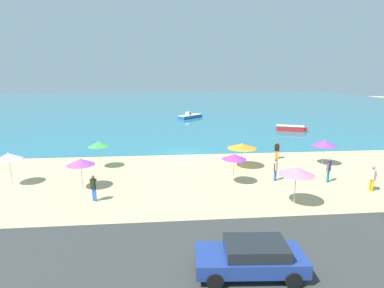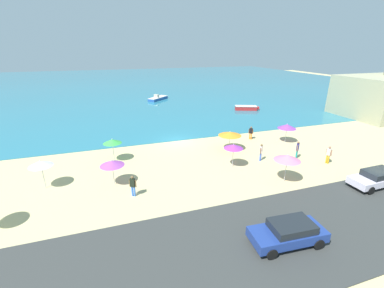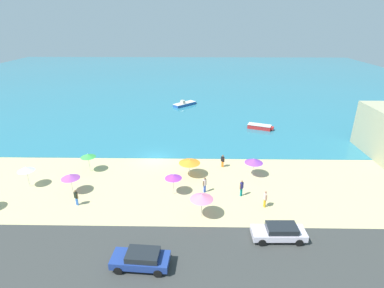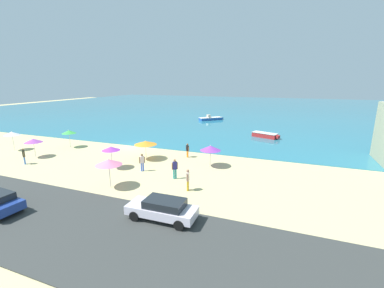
{
  "view_description": "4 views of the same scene",
  "coord_description": "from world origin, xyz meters",
  "px_view_note": "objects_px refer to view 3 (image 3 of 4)",
  "views": [
    {
      "loc": [
        -1.84,
        -28.83,
        7.74
      ],
      "look_at": [
        0.39,
        -4.5,
        2.13
      ],
      "focal_mm": 28.0,
      "sensor_mm": 36.0,
      "label": 1
    },
    {
      "loc": [
        -7.47,
        -28.1,
        10.6
      ],
      "look_at": [
        0.61,
        -3.8,
        0.89
      ],
      "focal_mm": 24.0,
      "sensor_mm": 36.0,
      "label": 2
    },
    {
      "loc": [
        5.47,
        -35.56,
        17.15
      ],
      "look_at": [
        4.8,
        2.19,
        1.2
      ],
      "focal_mm": 28.0,
      "sensor_mm": 36.0,
      "label": 3
    },
    {
      "loc": [
        19.33,
        -28.4,
        8.56
      ],
      "look_at": [
        8.73,
        -0.94,
        1.27
      ],
      "focal_mm": 24.0,
      "sensor_mm": 36.0,
      "label": 4
    }
  ],
  "objects_px": {
    "beach_umbrella_3": "(173,177)",
    "bather_3": "(242,187)",
    "beach_umbrella_0": "(254,161)",
    "bather_1": "(205,184)",
    "beach_umbrella_4": "(202,197)",
    "skiff_offshore": "(185,104)",
    "beach_umbrella_7": "(190,161)",
    "bather_2": "(223,160)",
    "bather_0": "(76,197)",
    "beach_umbrella_6": "(88,156)",
    "beach_umbrella_1": "(26,169)",
    "parked_car_1": "(141,259)",
    "bather_4": "(265,198)",
    "skiff_nearshore": "(260,127)",
    "beach_umbrella_2": "(70,176)",
    "parked_car_0": "(279,232)"
  },
  "relations": [
    {
      "from": "beach_umbrella_4",
      "to": "beach_umbrella_6",
      "type": "xyz_separation_m",
      "value": [
        -13.4,
        8.81,
        -0.1
      ]
    },
    {
      "from": "beach_umbrella_1",
      "to": "bather_3",
      "type": "xyz_separation_m",
      "value": [
        23.05,
        -1.52,
        -1.11
      ]
    },
    {
      "from": "bather_1",
      "to": "skiff_offshore",
      "type": "height_order",
      "value": "bather_1"
    },
    {
      "from": "beach_umbrella_0",
      "to": "bather_2",
      "type": "height_order",
      "value": "beach_umbrella_0"
    },
    {
      "from": "beach_umbrella_4",
      "to": "beach_umbrella_6",
      "type": "distance_m",
      "value": 16.03
    },
    {
      "from": "beach_umbrella_0",
      "to": "bather_1",
      "type": "height_order",
      "value": "beach_umbrella_0"
    },
    {
      "from": "beach_umbrella_4",
      "to": "bather_1",
      "type": "relative_size",
      "value": 1.41
    },
    {
      "from": "beach_umbrella_2",
      "to": "beach_umbrella_7",
      "type": "bearing_deg",
      "value": 17.52
    },
    {
      "from": "beach_umbrella_0",
      "to": "parked_car_1",
      "type": "bearing_deg",
      "value": -126.82
    },
    {
      "from": "beach_umbrella_4",
      "to": "bather_1",
      "type": "xyz_separation_m",
      "value": [
        0.39,
        4.3,
        -1.18
      ]
    },
    {
      "from": "beach_umbrella_7",
      "to": "parked_car_1",
      "type": "relative_size",
      "value": 0.57
    },
    {
      "from": "beach_umbrella_6",
      "to": "beach_umbrella_1",
      "type": "bearing_deg",
      "value": -146.25
    },
    {
      "from": "bather_0",
      "to": "bather_3",
      "type": "xyz_separation_m",
      "value": [
        16.47,
        1.95,
        0.07
      ]
    },
    {
      "from": "beach_umbrella_0",
      "to": "beach_umbrella_3",
      "type": "distance_m",
      "value": 9.88
    },
    {
      "from": "beach_umbrella_0",
      "to": "beach_umbrella_7",
      "type": "height_order",
      "value": "beach_umbrella_0"
    },
    {
      "from": "beach_umbrella_6",
      "to": "bather_0",
      "type": "bearing_deg",
      "value": -81.27
    },
    {
      "from": "beach_umbrella_1",
      "to": "parked_car_1",
      "type": "bearing_deg",
      "value": -38.38
    },
    {
      "from": "beach_umbrella_4",
      "to": "bather_4",
      "type": "xyz_separation_m",
      "value": [
        6.21,
        1.69,
        -1.17
      ]
    },
    {
      "from": "beach_umbrella_3",
      "to": "bather_2",
      "type": "distance_m",
      "value": 8.48
    },
    {
      "from": "beach_umbrella_1",
      "to": "skiff_offshore",
      "type": "distance_m",
      "value": 36.7
    },
    {
      "from": "bather_3",
      "to": "bather_4",
      "type": "xyz_separation_m",
      "value": [
        2.03,
        -1.94,
        -0.04
      ]
    },
    {
      "from": "beach_umbrella_3",
      "to": "bather_2",
      "type": "xyz_separation_m",
      "value": [
        5.6,
        6.26,
        -1.14
      ]
    },
    {
      "from": "beach_umbrella_6",
      "to": "beach_umbrella_7",
      "type": "distance_m",
      "value": 12.13
    },
    {
      "from": "beach_umbrella_4",
      "to": "skiff_offshore",
      "type": "height_order",
      "value": "beach_umbrella_4"
    },
    {
      "from": "beach_umbrella_1",
      "to": "skiff_offshore",
      "type": "xyz_separation_m",
      "value": [
        15.78,
        33.1,
        -1.75
      ]
    },
    {
      "from": "beach_umbrella_4",
      "to": "bather_3",
      "type": "xyz_separation_m",
      "value": [
        4.17,
        3.63,
        -1.14
      ]
    },
    {
      "from": "bather_3",
      "to": "bather_4",
      "type": "distance_m",
      "value": 2.81
    },
    {
      "from": "beach_umbrella_2",
      "to": "bather_3",
      "type": "distance_m",
      "value": 17.81
    },
    {
      "from": "bather_1",
      "to": "bather_2",
      "type": "distance_m",
      "value": 6.33
    },
    {
      "from": "beach_umbrella_0",
      "to": "beach_umbrella_1",
      "type": "relative_size",
      "value": 0.93
    },
    {
      "from": "beach_umbrella_4",
      "to": "parked_car_0",
      "type": "distance_m",
      "value": 7.23
    },
    {
      "from": "bather_1",
      "to": "skiff_nearshore",
      "type": "distance_m",
      "value": 21.95
    },
    {
      "from": "bather_1",
      "to": "beach_umbrella_0",
      "type": "bearing_deg",
      "value": 32.79
    },
    {
      "from": "bather_0",
      "to": "beach_umbrella_6",
      "type": "bearing_deg",
      "value": 98.73
    },
    {
      "from": "beach_umbrella_1",
      "to": "bather_3",
      "type": "height_order",
      "value": "beach_umbrella_1"
    },
    {
      "from": "beach_umbrella_7",
      "to": "bather_4",
      "type": "relative_size",
      "value": 1.4
    },
    {
      "from": "beach_umbrella_7",
      "to": "skiff_nearshore",
      "type": "relative_size",
      "value": 0.58
    },
    {
      "from": "beach_umbrella_3",
      "to": "skiff_nearshore",
      "type": "height_order",
      "value": "beach_umbrella_3"
    },
    {
      "from": "beach_umbrella_1",
      "to": "beach_umbrella_4",
      "type": "height_order",
      "value": "beach_umbrella_4"
    },
    {
      "from": "beach_umbrella_7",
      "to": "bather_2",
      "type": "xyz_separation_m",
      "value": [
        4.04,
        2.36,
        -0.98
      ]
    },
    {
      "from": "beach_umbrella_0",
      "to": "beach_umbrella_1",
      "type": "xyz_separation_m",
      "value": [
        -25.0,
        -2.84,
        0.19
      ]
    },
    {
      "from": "beach_umbrella_2",
      "to": "skiff_nearshore",
      "type": "distance_m",
      "value": 31.04
    },
    {
      "from": "beach_umbrella_7",
      "to": "parked_car_1",
      "type": "distance_m",
      "value": 14.44
    },
    {
      "from": "beach_umbrella_3",
      "to": "bather_2",
      "type": "height_order",
      "value": "beach_umbrella_3"
    },
    {
      "from": "parked_car_0",
      "to": "beach_umbrella_3",
      "type": "bearing_deg",
      "value": 143.18
    },
    {
      "from": "beach_umbrella_3",
      "to": "beach_umbrella_7",
      "type": "height_order",
      "value": "beach_umbrella_3"
    },
    {
      "from": "beach_umbrella_6",
      "to": "parked_car_0",
      "type": "height_order",
      "value": "beach_umbrella_6"
    },
    {
      "from": "bather_4",
      "to": "bather_2",
      "type": "bearing_deg",
      "value": 112.27
    },
    {
      "from": "beach_umbrella_3",
      "to": "bather_3",
      "type": "bearing_deg",
      "value": -2.36
    },
    {
      "from": "bather_2",
      "to": "beach_umbrella_1",
      "type": "bearing_deg",
      "value": -166.89
    }
  ]
}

